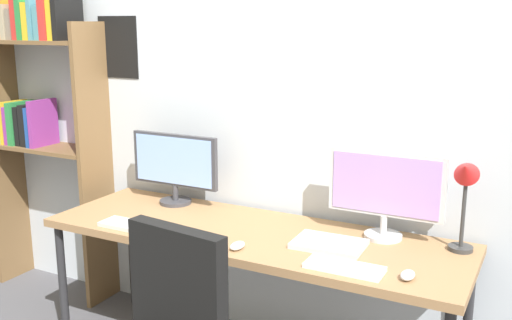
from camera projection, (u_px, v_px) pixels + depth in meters
wall_back at (288, 108)px, 3.12m from camera, size 4.51×0.11×2.60m
desk at (251, 241)px, 2.90m from camera, size 2.11×0.68×0.74m
bookshelf at (38, 98)px, 3.70m from camera, size 0.83×0.28×1.92m
monitor_left at (175, 165)px, 3.29m from camera, size 0.54×0.18×0.40m
monitor_right at (385, 190)px, 2.74m from camera, size 0.55×0.18×0.42m
desk_lamp at (465, 187)px, 2.55m from camera, size 0.11×0.15×0.45m
keyboard_left at (131, 226)px, 2.94m from camera, size 0.33×0.13×0.02m
keyboard_right at (344, 267)px, 2.43m from camera, size 0.33×0.13×0.02m
mouse_left_side at (237, 246)px, 2.65m from camera, size 0.06×0.10×0.03m
mouse_right_side at (408, 275)px, 2.34m from camera, size 0.06×0.10×0.03m
laptop_closed at (329, 244)px, 2.68m from camera, size 0.33×0.23×0.02m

